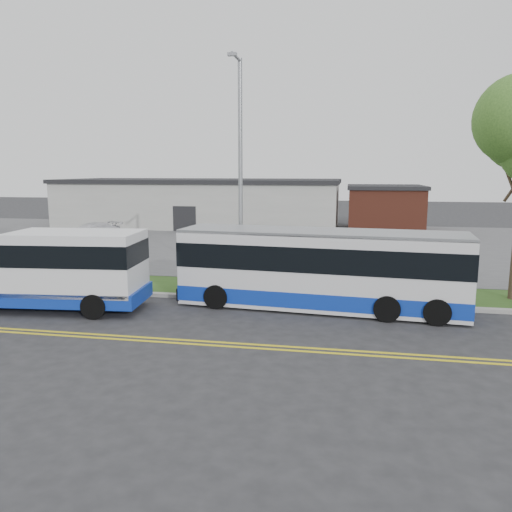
% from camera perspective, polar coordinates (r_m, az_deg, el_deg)
% --- Properties ---
extents(ground, '(140.00, 140.00, 0.00)m').
position_cam_1_polar(ground, '(20.01, -11.91, -5.33)').
color(ground, '#28282B').
rests_on(ground, ground).
extents(lane_line_north, '(70.00, 0.12, 0.01)m').
position_cam_1_polar(lane_line_north, '(16.67, -16.99, -8.61)').
color(lane_line_north, yellow).
rests_on(lane_line_north, ground).
extents(lane_line_south, '(70.00, 0.12, 0.01)m').
position_cam_1_polar(lane_line_south, '(16.41, -17.47, -8.92)').
color(lane_line_south, yellow).
rests_on(lane_line_south, ground).
extents(curb, '(80.00, 0.30, 0.15)m').
position_cam_1_polar(curb, '(20.97, -10.77, -4.38)').
color(curb, '#9E9B93').
rests_on(curb, ground).
extents(verge, '(80.00, 3.30, 0.10)m').
position_cam_1_polar(verge, '(22.62, -9.13, -3.37)').
color(verge, '#294316').
rests_on(verge, ground).
extents(parking_lot, '(80.00, 25.00, 0.10)m').
position_cam_1_polar(parking_lot, '(35.98, -1.60, 1.62)').
color(parking_lot, '#4C4C4F').
rests_on(parking_lot, ground).
extents(commercial_building, '(25.40, 10.40, 4.35)m').
position_cam_1_polar(commercial_building, '(46.90, -6.25, 6.08)').
color(commercial_building, '#9E9E99').
rests_on(commercial_building, ground).
extents(brick_wing, '(6.30, 7.30, 3.90)m').
position_cam_1_polar(brick_wing, '(44.04, 14.48, 5.31)').
color(brick_wing, brown).
rests_on(brick_wing, ground).
extents(streetlight_near, '(0.35, 1.53, 9.50)m').
position_cam_1_polar(streetlight_near, '(21.04, -1.83, 10.02)').
color(streetlight_near, gray).
rests_on(streetlight_near, verge).
extents(shuttle_bus, '(7.81, 3.16, 2.92)m').
position_cam_1_polar(shuttle_bus, '(19.93, -21.70, -1.28)').
color(shuttle_bus, '#0E2FA2').
rests_on(shuttle_bus, ground).
extents(transit_bus, '(10.78, 3.31, 2.94)m').
position_cam_1_polar(transit_bus, '(18.81, 7.31, -1.50)').
color(transit_bus, silver).
rests_on(transit_bus, ground).
extents(pedestrian, '(0.82, 0.78, 1.88)m').
position_cam_1_polar(pedestrian, '(25.10, -23.27, -0.43)').
color(pedestrian, black).
rests_on(pedestrian, verge).
extents(parked_car_a, '(2.39, 5.01, 1.59)m').
position_cam_1_polar(parked_car_a, '(31.53, -17.48, 1.57)').
color(parked_car_a, '#A1A3A8').
rests_on(parked_car_a, parking_lot).
extents(parked_car_b, '(3.69, 4.88, 1.32)m').
position_cam_1_polar(parked_car_b, '(37.62, -18.37, 2.57)').
color(parked_car_b, silver).
rests_on(parked_car_b, parking_lot).
extents(grocery_bag_left, '(0.32, 0.32, 0.32)m').
position_cam_1_polar(grocery_bag_left, '(25.21, -24.03, -2.26)').
color(grocery_bag_left, white).
rests_on(grocery_bag_left, verge).
extents(grocery_bag_right, '(0.32, 0.32, 0.32)m').
position_cam_1_polar(grocery_bag_right, '(25.28, -22.27, -2.10)').
color(grocery_bag_right, white).
rests_on(grocery_bag_right, verge).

